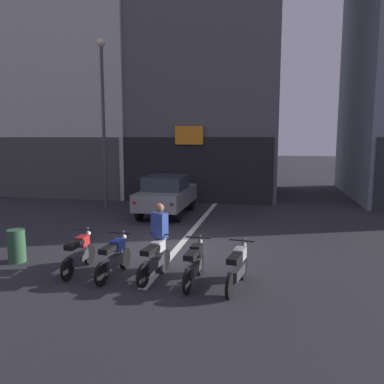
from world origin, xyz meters
name	(u,v)px	position (x,y,z in m)	size (l,w,h in m)	color
ground_plane	(176,250)	(0.00, 0.00, 0.00)	(120.00, 120.00, 0.00)	#2B2B30
lane_centre_line	(209,211)	(0.00, 6.00, 0.00)	(0.20, 18.00, 0.01)	silver
building_corner_left	(67,105)	(-9.91, 12.09, 5.16)	(10.47, 8.41, 10.34)	silver
building_mid_block	(195,14)	(-1.82, 12.09, 10.03)	(9.44, 8.17, 20.09)	#56565B
car_grey_crossing_near	(167,194)	(-1.59, 4.90, 0.89)	(1.79, 4.11, 1.64)	black
street_lamp	(103,109)	(-4.59, 5.56, 4.42)	(0.36, 0.36, 7.34)	#47474C
motorcycle_red_row_leftmost	(79,253)	(-1.83, -2.21, 0.46)	(0.55, 1.67, 0.98)	black
motorcycle_blue_row_left_mid	(114,257)	(-0.89, -2.35, 0.46)	(0.55, 1.67, 0.98)	black
motorcycle_white_row_centre	(155,259)	(0.06, -2.27, 0.46)	(0.55, 1.66, 0.98)	black
motorcycle_black_row_right_mid	(194,263)	(1.01, -2.41, 0.46)	(0.55, 1.67, 0.98)	black
motorcycle_silver_row_rightmost	(237,267)	(1.96, -2.48, 0.46)	(0.55, 1.66, 0.98)	black
person_by_motorcycles	(160,237)	(0.07, -1.88, 0.86)	(0.42, 0.36, 1.67)	#23232D
trash_bin	(17,246)	(-3.76, -1.86, 0.42)	(0.44, 0.44, 0.85)	#2D5938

